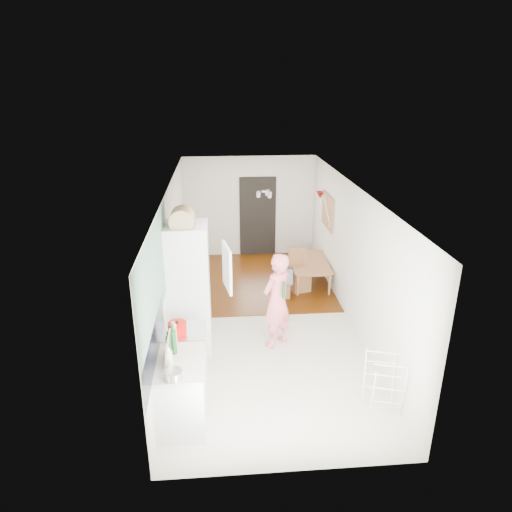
{
  "coord_description": "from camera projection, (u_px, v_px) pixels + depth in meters",
  "views": [
    {
      "loc": [
        -0.75,
        -7.43,
        4.19
      ],
      "look_at": [
        -0.11,
        0.2,
        1.22
      ],
      "focal_mm": 32.0,
      "sensor_mm": 36.0,
      "label": 1
    }
  ],
  "objects": [
    {
      "name": "pepper_mill_front",
      "position": [
        175.0,
        336.0,
        5.99
      ],
      "size": [
        0.08,
        0.08,
        0.24
      ],
      "primitive_type": "cylinder",
      "rotation": [
        0.0,
        0.0,
        0.25
      ],
      "color": "tan",
      "rests_on": "worktop"
    },
    {
      "name": "grey_drape",
      "position": [
        283.0,
        277.0,
        9.24
      ],
      "size": [
        0.44,
        0.44,
        0.17
      ],
      "primitive_type": "cube",
      "rotation": [
        0.0,
        0.0,
        -0.16
      ],
      "color": "slate",
      "rests_on": "stool"
    },
    {
      "name": "bottle_a",
      "position": [
        174.0,
        342.0,
        5.78
      ],
      "size": [
        0.09,
        0.09,
        0.32
      ],
      "primitive_type": "cylinder",
      "rotation": [
        0.0,
        0.0,
        0.3
      ],
      "color": "#18421E",
      "rests_on": "worktop"
    },
    {
      "name": "base_cabinet",
      "position": [
        182.0,
        393.0,
        5.85
      ],
      "size": [
        0.6,
        0.9,
        0.86
      ],
      "primitive_type": "cube",
      "color": "silver",
      "rests_on": "room_shell"
    },
    {
      "name": "sage_wall_panel",
      "position": [
        155.0,
        276.0,
        5.82
      ],
      "size": [
        0.02,
        3.0,
        1.3
      ],
      "primitive_type": "cube",
      "color": "slate",
      "rests_on": "room_shell"
    },
    {
      "name": "pinboard_frame",
      "position": [
        327.0,
        211.0,
        9.8
      ],
      "size": [
        0.0,
        0.94,
        0.74
      ],
      "primitive_type": "cube",
      "color": "#9F633A",
      "rests_on": "room_shell"
    },
    {
      "name": "bread_bin",
      "position": [
        182.0,
        220.0,
        6.76
      ],
      "size": [
        0.4,
        0.38,
        0.2
      ],
      "primitive_type": null,
      "rotation": [
        0.0,
        0.0,
        0.03
      ],
      "color": "tan",
      "rests_on": "fridge_housing"
    },
    {
      "name": "chopping_boards",
      "position": [
        168.0,
        349.0,
        5.57
      ],
      "size": [
        0.07,
        0.29,
        0.39
      ],
      "primitive_type": null,
      "rotation": [
        0.0,
        0.0,
        0.1
      ],
      "color": "tan",
      "rests_on": "worktop"
    },
    {
      "name": "bottle_b",
      "position": [
        169.0,
        346.0,
        5.72
      ],
      "size": [
        0.08,
        0.08,
        0.29
      ],
      "primitive_type": "cylinder",
      "rotation": [
        0.0,
        0.0,
        0.2
      ],
      "color": "#18421E",
      "rests_on": "worktop"
    },
    {
      "name": "doorway_recess",
      "position": [
        258.0,
        217.0,
        11.36
      ],
      "size": [
        0.9,
        0.04,
        2.0
      ],
      "primitive_type": "cube",
      "color": "black",
      "rests_on": "room_shell"
    },
    {
      "name": "dining_table",
      "position": [
        310.0,
        274.0,
        10.0
      ],
      "size": [
        0.73,
        1.24,
        0.43
      ],
      "primitive_type": "imported",
      "rotation": [
        0.0,
        0.0,
        1.53
      ],
      "color": "#9F633A",
      "rests_on": "floor"
    },
    {
      "name": "wood_floor_overlay",
      "position": [
        255.0,
        280.0,
        10.19
      ],
      "size": [
        3.2,
        3.3,
        0.01
      ],
      "primitive_type": "cube",
      "color": "#542407",
      "rests_on": "room_shell"
    },
    {
      "name": "wall_sconce",
      "position": [
        320.0,
        195.0,
        10.33
      ],
      "size": [
        0.18,
        0.18,
        0.16
      ],
      "primitive_type": "cone",
      "color": "maroon",
      "rests_on": "room_shell"
    },
    {
      "name": "bottle_c",
      "position": [
        169.0,
        359.0,
        5.51
      ],
      "size": [
        0.09,
        0.09,
        0.22
      ],
      "primitive_type": "cylinder",
      "rotation": [
        0.0,
        0.0,
        0.04
      ],
      "color": "silver",
      "rests_on": "worktop"
    },
    {
      "name": "pinboard",
      "position": [
        328.0,
        211.0,
        9.8
      ],
      "size": [
        0.03,
        0.9,
        0.7
      ],
      "primitive_type": "cube",
      "color": "tan",
      "rests_on": "room_shell"
    },
    {
      "name": "stool",
      "position": [
        283.0,
        288.0,
        9.36
      ],
      "size": [
        0.33,
        0.33,
        0.37
      ],
      "primitive_type": null,
      "rotation": [
        0.0,
        0.0,
        -0.18
      ],
      "color": "#9F633A",
      "rests_on": "floor"
    },
    {
      "name": "fridge_housing",
      "position": [
        189.0,
        289.0,
        7.26
      ],
      "size": [
        0.66,
        0.66,
        2.15
      ],
      "primitive_type": "cube",
      "color": "silver",
      "rests_on": "room_shell"
    },
    {
      "name": "worktop",
      "position": [
        180.0,
        363.0,
        5.68
      ],
      "size": [
        0.62,
        0.92,
        0.06
      ],
      "primitive_type": "cube",
      "color": "white",
      "rests_on": "room_shell"
    },
    {
      "name": "range_cooker",
      "position": [
        185.0,
        359.0,
        6.54
      ],
      "size": [
        0.6,
        0.6,
        0.88
      ],
      "primitive_type": "cube",
      "color": "silver",
      "rests_on": "room_shell"
    },
    {
      "name": "drying_rack",
      "position": [
        384.0,
        385.0,
        6.03
      ],
      "size": [
        0.52,
        0.49,
        0.84
      ],
      "primitive_type": null,
      "rotation": [
        0.0,
        0.0,
        -0.28
      ],
      "color": "silver",
      "rests_on": "floor"
    },
    {
      "name": "fridge_door",
      "position": [
        227.0,
        267.0,
        6.86
      ],
      "size": [
        0.14,
        0.56,
        0.7
      ],
      "primitive_type": "cube",
      "rotation": [
        0.0,
        0.0,
        -1.4
      ],
      "color": "silver",
      "rests_on": "room_shell"
    },
    {
      "name": "pepper_mill_back",
      "position": [
        173.0,
        332.0,
        6.12
      ],
      "size": [
        0.06,
        0.06,
        0.21
      ],
      "primitive_type": "cylinder",
      "rotation": [
        0.0,
        0.0,
        0.13
      ],
      "color": "tan",
      "rests_on": "worktop"
    },
    {
      "name": "fridge_interior",
      "position": [
        207.0,
        261.0,
        7.11
      ],
      "size": [
        0.02,
        0.52,
        0.66
      ],
      "primitive_type": "cube",
      "color": "white",
      "rests_on": "room_shell"
    },
    {
      "name": "cooker_top",
      "position": [
        184.0,
        331.0,
        6.37
      ],
      "size": [
        0.6,
        0.6,
        0.04
      ],
      "primitive_type": "cube",
      "color": "#BBBABD",
      "rests_on": "room_shell"
    },
    {
      "name": "floor",
      "position": [
        263.0,
        321.0,
        8.47
      ],
      "size": [
        3.2,
        7.0,
        0.01
      ],
      "primitive_type": "cube",
      "color": "beige",
      "rests_on": "ground"
    },
    {
      "name": "held_bottle",
      "position": [
        284.0,
        290.0,
        7.2
      ],
      "size": [
        0.06,
        0.06,
        0.27
      ],
      "primitive_type": "cylinder",
      "color": "#18421E",
      "rests_on": "person"
    },
    {
      "name": "tile_splashback",
      "position": [
        155.0,
        346.0,
        5.57
      ],
      "size": [
        0.02,
        1.9,
        0.5
      ],
      "primitive_type": "cube",
      "color": "black",
      "rests_on": "room_shell"
    },
    {
      "name": "dining_chair",
      "position": [
        300.0,
        271.0,
        9.56
      ],
      "size": [
        0.46,
        0.46,
        0.89
      ],
      "primitive_type": null,
      "rotation": [
        0.0,
        0.0,
        0.27
      ],
      "color": "#9F633A",
      "rests_on": "floor"
    },
    {
      "name": "person",
      "position": [
        277.0,
        293.0,
        7.38
      ],
      "size": [
        0.84,
        0.81,
        1.93
      ],
      "primitive_type": "imported",
      "rotation": [
        0.0,
        0.0,
        3.86
      ],
      "color": "#DF676B",
      "rests_on": "floor"
    },
    {
      "name": "red_casserole",
      "position": [
        177.0,
        328.0,
        6.28
      ],
      "size": [
        0.28,
        0.28,
        0.15
      ],
      "primitive_type": "cylinder",
      "rotation": [
        0.0,
        0.0,
        -0.1
      ],
      "color": "red",
      "rests_on": "cooker_top"
    },
    {
      "name": "room_shell",
      "position": [
        263.0,
        259.0,
        8.02
      ],
      "size": [
        3.2,
        7.0,
        2.5
      ],
      "primitive_type": null,
      "color": "beige",
      "rests_on": "ground"
    },
    {
      "name": "steel_pan",
      "position": [
        174.0,
        375.0,
        5.32
      ],
      "size": [
        0.27,
        0.27,
        0.11
      ],
      "primitive_type": "cylinder",
      "rotation": [
        0.0,
        0.0,
        -0.28
      ],
      "color": "#BBBABD",
      "rests_on": "worktop"
    }
  ]
}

